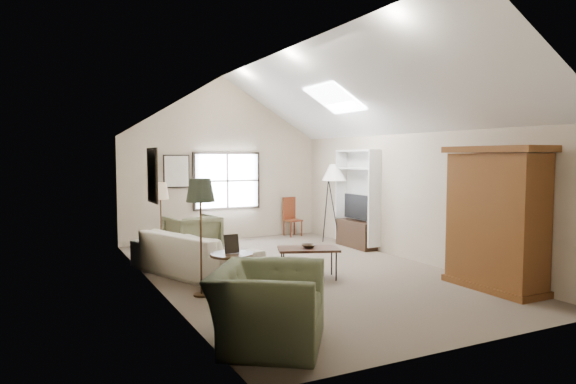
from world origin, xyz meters
name	(u,v)px	position (x,y,z in m)	size (l,w,h in m)	color
room_shell	(298,90)	(0.00, 0.00, 3.21)	(5.01, 8.01, 4.00)	#706250
window	(227,181)	(0.10, 3.96, 1.45)	(1.72, 0.08, 1.42)	black
skylight	(335,98)	(1.30, 0.90, 3.22)	(0.80, 1.20, 0.52)	white
wall_art	(165,173)	(-1.88, 1.94, 1.73)	(1.97, 3.71, 0.88)	black
armoire	(496,218)	(2.18, -2.40, 1.10)	(0.60, 1.50, 2.20)	brown
tv_alcove	(357,197)	(2.34, 1.60, 1.15)	(0.32, 1.30, 2.10)	white
media_console	(356,234)	(2.32, 1.60, 0.30)	(0.34, 1.18, 0.60)	#382316
tv_panel	(356,207)	(2.32, 1.60, 0.92)	(0.05, 0.90, 0.55)	black
sofa	(194,253)	(-1.70, 0.64, 0.37)	(2.53, 0.99, 0.74)	white
armchair_near	(268,306)	(-1.93, -2.97, 0.42)	(1.30, 1.13, 0.84)	#5F6848
armchair_far	(192,237)	(-1.33, 2.05, 0.43)	(0.93, 0.96, 0.87)	#595B40
coffee_table	(308,263)	(-0.07, -0.51, 0.26)	(1.01, 0.56, 0.52)	#3A2018
bowl	(308,246)	(-0.07, -0.51, 0.55)	(0.24, 0.24, 0.06)	#352315
side_table	(232,275)	(-1.60, -0.96, 0.32)	(0.63, 0.63, 0.63)	#3E2A19
side_chair	(293,217)	(1.79, 3.70, 0.50)	(0.39, 0.39, 1.00)	brown
tripod_lamp	(334,203)	(2.20, 2.37, 0.95)	(0.55, 0.55, 1.90)	silver
dark_lamp	(201,237)	(-2.00, -0.76, 0.88)	(0.42, 0.42, 1.76)	#262B1E
tan_lamp	(161,222)	(-2.00, 1.84, 0.79)	(0.32, 0.32, 1.58)	tan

